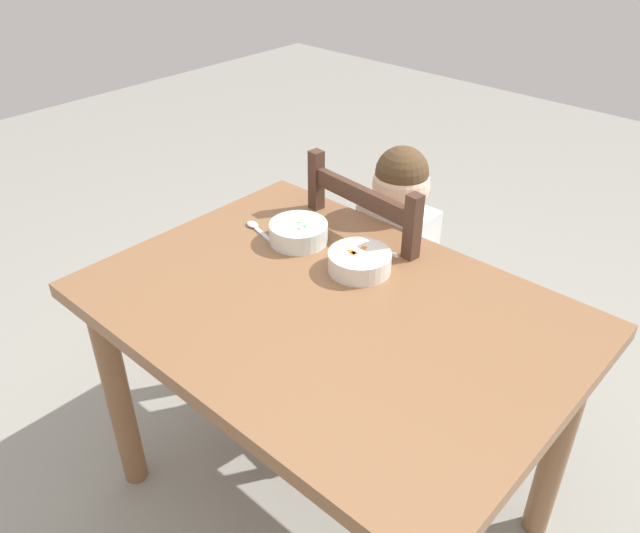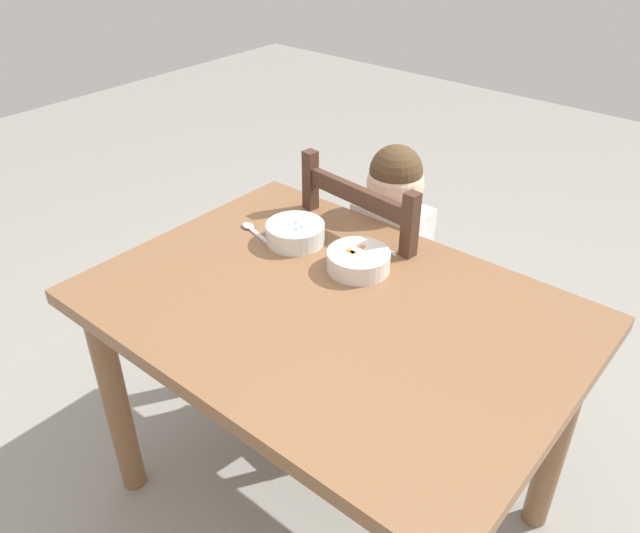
# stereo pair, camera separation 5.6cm
# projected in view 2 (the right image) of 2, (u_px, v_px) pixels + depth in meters

# --- Properties ---
(ground_plane) EXTENTS (8.00, 8.00, 0.00)m
(ground_plane) POSITION_uv_depth(u_px,v_px,m) (329.00, 499.00, 1.91)
(ground_plane) COLOR gray
(dining_table) EXTENTS (1.15, 0.82, 0.73)m
(dining_table) POSITION_uv_depth(u_px,v_px,m) (330.00, 341.00, 1.57)
(dining_table) COLOR brown
(dining_table) RESTS_ON ground
(dining_chair) EXTENTS (0.46, 0.46, 0.92)m
(dining_chair) POSITION_uv_depth(u_px,v_px,m) (382.00, 293.00, 2.05)
(dining_chair) COLOR #492E21
(dining_chair) RESTS_ON ground
(child_figure) EXTENTS (0.32, 0.31, 0.94)m
(child_figure) POSITION_uv_depth(u_px,v_px,m) (386.00, 247.00, 1.94)
(child_figure) COLOR white
(child_figure) RESTS_ON ground
(bowl_of_peas) EXTENTS (0.16, 0.16, 0.06)m
(bowl_of_peas) POSITION_uv_depth(u_px,v_px,m) (295.00, 232.00, 1.74)
(bowl_of_peas) COLOR white
(bowl_of_peas) RESTS_ON dining_table
(bowl_of_carrots) EXTENTS (0.16, 0.16, 0.05)m
(bowl_of_carrots) POSITION_uv_depth(u_px,v_px,m) (358.00, 260.00, 1.62)
(bowl_of_carrots) COLOR white
(bowl_of_carrots) RESTS_ON dining_table
(spoon) EXTENTS (0.14, 0.06, 0.01)m
(spoon) POSITION_uv_depth(u_px,v_px,m) (251.00, 229.00, 1.81)
(spoon) COLOR silver
(spoon) RESTS_ON dining_table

